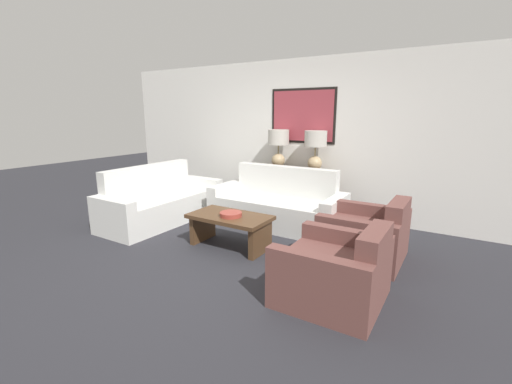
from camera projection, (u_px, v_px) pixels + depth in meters
ground_plane at (218, 258)px, 4.23m from camera, size 20.00×20.00×0.00m
back_wall at (303, 137)px, 5.98m from camera, size 7.94×0.12×2.65m
console_table at (295, 192)px, 5.96m from camera, size 1.21×0.39×0.80m
table_lamp_left at (278, 144)px, 5.95m from camera, size 0.36×0.36×0.67m
table_lamp_right at (315, 146)px, 5.60m from camera, size 0.36×0.36×0.67m
couch_by_back_wall at (277, 206)px, 5.44m from camera, size 2.10×0.85×0.91m
couch_by_side at (161, 203)px, 5.66m from camera, size 0.85×2.10×0.91m
coffee_table at (230, 224)px, 4.52m from camera, size 1.07×0.59×0.44m
decorative_bowl at (231, 214)px, 4.44m from camera, size 0.29×0.29×0.05m
armchair_near_back_wall at (366, 237)px, 4.17m from camera, size 0.92×0.93×0.77m
armchair_near_camera at (335, 273)px, 3.22m from camera, size 0.92×0.93×0.77m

